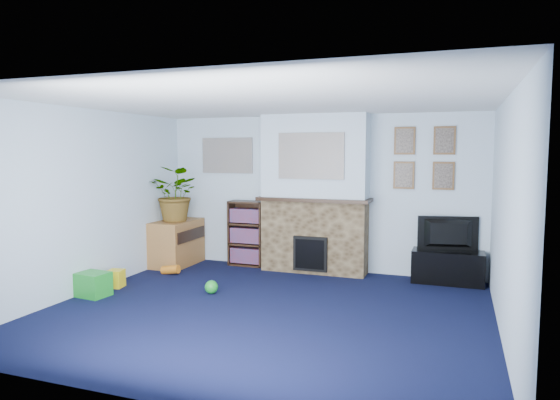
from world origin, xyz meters
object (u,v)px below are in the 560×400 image
at_px(tv_stand, 448,267).
at_px(sideboard, 177,244).
at_px(television, 449,234).
at_px(bookshelf, 247,235).

bearing_deg(tv_stand, sideboard, -176.18).
xyz_separation_m(television, sideboard, (-4.19, -0.30, -0.35)).
height_order(tv_stand, sideboard, sideboard).
bearing_deg(tv_stand, bookshelf, 178.59).
bearing_deg(television, sideboard, -7.35).
height_order(television, bookshelf, bookshelf).
height_order(bookshelf, sideboard, bookshelf).
xyz_separation_m(tv_stand, television, (0.00, 0.02, 0.47)).
xyz_separation_m(bookshelf, sideboard, (-1.09, -0.36, -0.15)).
bearing_deg(bookshelf, tv_stand, -1.41).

